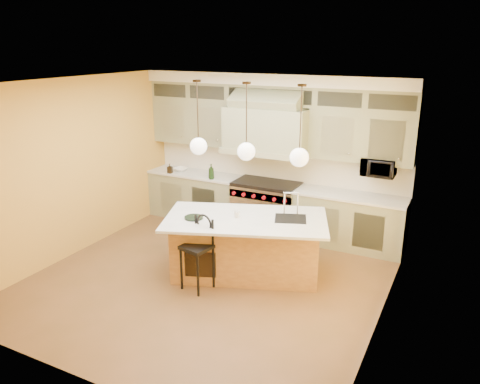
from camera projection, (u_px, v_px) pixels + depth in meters
The scene contains 18 objects.
floor at pixel (209, 279), 7.06m from camera, with size 5.00×5.00×0.00m, color brown.
ceiling at pixel (205, 83), 6.17m from camera, with size 5.00×5.00×0.00m, color white.
wall_back at pixel (275, 152), 8.74m from camera, with size 5.00×5.00×0.00m, color gold.
wall_front at pixel (74, 256), 4.49m from camera, with size 5.00×5.00×0.00m, color gold.
wall_left at pixel (76, 167), 7.69m from camera, with size 5.00×5.00×0.00m, color gold.
wall_right at pixel (388, 215), 5.54m from camera, with size 5.00×5.00×0.00m, color gold.
back_cabinetry at pixel (269, 156), 8.52m from camera, with size 5.00×0.77×2.90m.
range at pixel (266, 206), 8.73m from camera, with size 1.20×0.74×0.96m.
kitchen_island at pixel (246, 244), 7.12m from camera, with size 2.68×2.02×1.35m.
counter_stool at pixel (198, 248), 6.64m from camera, with size 0.45×0.45×1.10m.
microwave at pixel (379, 167), 7.69m from camera, with size 0.54×0.37×0.30m, color black.
oil_bottle_a at pixel (211, 172), 8.82m from camera, with size 0.11×0.11×0.29m, color black.
oil_bottle_b at pixel (170, 168), 9.24m from camera, with size 0.09×0.09×0.19m, color black.
fruit_bowl at pixel (181, 169), 9.41m from camera, with size 0.27×0.27×0.07m, color white.
cup at pixel (237, 214), 6.97m from camera, with size 0.10×0.10×0.09m, color silver.
pendant_left at pixel (198, 144), 7.02m from camera, with size 0.26×0.26×1.11m.
pendant_center at pixel (246, 150), 6.67m from camera, with size 0.26×0.26×1.11m.
pendant_right at pixel (299, 155), 6.33m from camera, with size 0.26×0.26×1.11m.
Camera 1 is at (3.26, -5.43, 3.40)m, focal length 35.00 mm.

